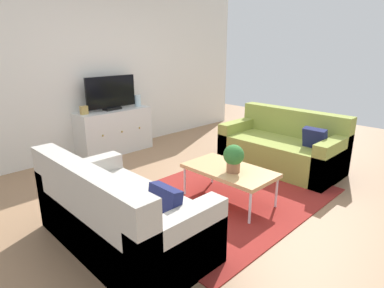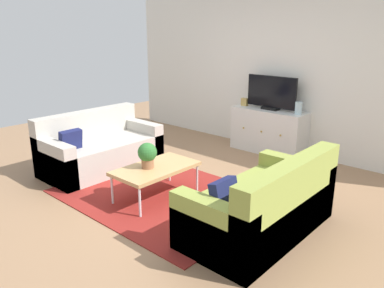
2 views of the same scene
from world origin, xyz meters
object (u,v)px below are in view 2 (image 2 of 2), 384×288
Objects in this scene: coffee_table at (156,169)px; glass_vase at (299,108)px; tv_console at (269,131)px; mantel_clock at (245,102)px; couch_right_side at (266,209)px; potted_plant at (147,154)px; flat_screen_tv at (271,93)px; couch_left_side at (98,150)px.

coffee_table is 2.61m from glass_vase.
mantel_clock reaches higher than tv_console.
mantel_clock is (-1.91, 2.37, 0.51)m from couch_right_side.
potted_plant is at bearing -116.39° from coffee_table.
coffee_table is 0.83× the size of tv_console.
couch_right_side is 12.99× the size of mantel_clock.
mantel_clock is at bearing 98.84° from potted_plant.
flat_screen_tv is at bearing 2.27° from mantel_clock.
flat_screen_tv reaches higher than couch_right_side.
potted_plant is at bearing -92.19° from tv_console.
glass_vase reaches higher than mantel_clock.
couch_left_side is 2.87m from couch_right_side.
couch_left_side is 2.61m from mantel_clock.
mantel_clock reaches higher than coffee_table.
glass_vase is 1.01m from mantel_clock.
potted_plant is 2.61m from tv_console.
glass_vase is (0.56, 2.51, 0.45)m from coffee_table.
couch_left_side is 1.00× the size of couch_right_side.
potted_plant is 2.64m from mantel_clock.
couch_left_side is at bearing -112.03° from mantel_clock.
coffee_table is at bearing -102.55° from glass_vase.
flat_screen_tv is 6.76× the size of mantel_clock.
glass_vase is (0.50, 0.00, 0.46)m from tv_console.
potted_plant is (1.37, -0.23, 0.29)m from couch_left_side.
couch_right_side is 1.55m from potted_plant.
potted_plant is 0.35× the size of flat_screen_tv.
couch_right_side is 2.76m from tv_console.
flat_screen_tv reaches higher than coffee_table.
couch_right_side is at bearing 0.00° from couch_left_side.
glass_vase is at bearing 77.45° from coffee_table.
flat_screen_tv is 0.53m from glass_vase.
couch_left_side is 3.13m from glass_vase.
flat_screen_tv reaches higher than potted_plant.
flat_screen_tv is 0.55m from mantel_clock.
flat_screen_tv is at bearing 177.73° from glass_vase.
tv_console is at bearing -179.99° from glass_vase.
flat_screen_tv reaches higher than couch_left_side.
coffee_table is at bearing -5.68° from couch_left_side.
potted_plant is at bearing -103.06° from glass_vase.
tv_console is (-1.40, 2.37, 0.08)m from couch_right_side.
couch_left_side and couch_right_side have the same top height.
tv_console is at bearing -90.00° from flat_screen_tv.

